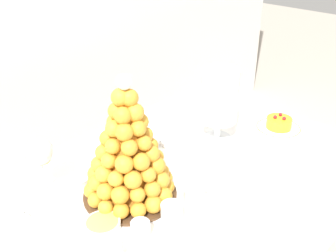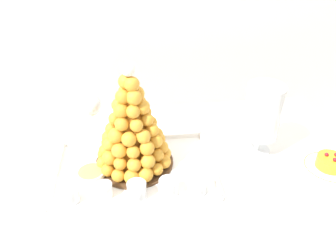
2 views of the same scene
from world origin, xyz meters
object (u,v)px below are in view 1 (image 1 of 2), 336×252
at_px(dessert_cup_mid_left, 140,230).
at_px(dessert_cup_centre, 172,213).
at_px(dessert_cup_right, 215,182).
at_px(creme_brulee_ramekin, 103,225).
at_px(wine_glass, 40,154).
at_px(croquembouche, 128,152).
at_px(dessert_cup_mid_right, 194,196).
at_px(macaron_goblet, 220,97).
at_px(serving_tray, 139,201).
at_px(fruit_tart_plate, 279,125).

height_order(dessert_cup_mid_left, dessert_cup_centre, dessert_cup_centre).
bearing_deg(dessert_cup_centre, dessert_cup_right, 0.29).
height_order(creme_brulee_ramekin, wine_glass, wine_glass).
bearing_deg(croquembouche, wine_glass, 126.01).
bearing_deg(creme_brulee_ramekin, dessert_cup_mid_right, -22.46).
bearing_deg(wine_glass, dessert_cup_mid_left, -81.29).
xyz_separation_m(creme_brulee_ramekin, macaron_goblet, (0.60, 0.08, 0.15)).
height_order(dessert_cup_centre, macaron_goblet, macaron_goblet).
relative_size(serving_tray, fruit_tart_plate, 3.10).
bearing_deg(macaron_goblet, fruit_tart_plate, -30.17).
distance_m(croquembouche, creme_brulee_ramekin, 0.21).
xyz_separation_m(dessert_cup_mid_right, dessert_cup_right, (0.09, -0.01, 0.00)).
bearing_deg(dessert_cup_mid_left, macaron_goblet, 17.73).
relative_size(dessert_cup_centre, dessert_cup_mid_right, 0.98).
distance_m(creme_brulee_ramekin, fruit_tart_plate, 0.83).
relative_size(serving_tray, dessert_cup_centre, 8.89).
height_order(croquembouche, wine_glass, croquembouche).
distance_m(dessert_cup_centre, macaron_goblet, 0.51).
bearing_deg(croquembouche, dessert_cup_mid_right, -57.15).
bearing_deg(macaron_goblet, dessert_cup_centre, -156.98).
bearing_deg(dessert_cup_centre, dessert_cup_mid_left, 170.95).
bearing_deg(dessert_cup_right, wine_glass, 132.81).
distance_m(dessert_cup_mid_left, macaron_goblet, 0.60).
distance_m(dessert_cup_centre, fruit_tart_plate, 0.68).
xyz_separation_m(macaron_goblet, wine_glass, (-0.61, 0.18, -0.04)).
bearing_deg(dessert_cup_mid_right, serving_tray, 130.22).
xyz_separation_m(dessert_cup_centre, dessert_cup_mid_right, (0.10, 0.01, -0.00)).
relative_size(dessert_cup_mid_left, fruit_tart_plate, 0.29).
xyz_separation_m(croquembouche, fruit_tart_plate, (0.68, -0.10, -0.14)).
relative_size(serving_tray, creme_brulee_ramekin, 5.67).
height_order(croquembouche, creme_brulee_ramekin, croquembouche).
distance_m(serving_tray, macaron_goblet, 0.49).
bearing_deg(creme_brulee_ramekin, dessert_cup_right, -17.67).
bearing_deg(wine_glass, dessert_cup_centre, -67.54).
bearing_deg(serving_tray, dessert_cup_mid_right, -49.78).
bearing_deg(dessert_cup_mid_right, croquembouche, 122.85).
distance_m(dessert_cup_right, macaron_goblet, 0.35).
distance_m(dessert_cup_right, creme_brulee_ramekin, 0.36).
distance_m(croquembouche, dessert_cup_mid_right, 0.23).
height_order(dessert_cup_mid_left, creme_brulee_ramekin, dessert_cup_mid_left).
xyz_separation_m(serving_tray, dessert_cup_right, (0.19, -0.13, 0.03)).
relative_size(creme_brulee_ramekin, fruit_tart_plate, 0.55).
height_order(serving_tray, dessert_cup_mid_left, dessert_cup_mid_left).
height_order(macaron_goblet, wine_glass, macaron_goblet).
xyz_separation_m(macaron_goblet, fruit_tart_plate, (0.22, -0.13, -0.15)).
bearing_deg(wine_glass, macaron_goblet, -16.52).
height_order(fruit_tart_plate, wine_glass, wine_glass).
bearing_deg(dessert_cup_right, croquembouche, 139.79).
height_order(macaron_goblet, fruit_tart_plate, macaron_goblet).
bearing_deg(dessert_cup_mid_right, wine_glass, 124.68).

